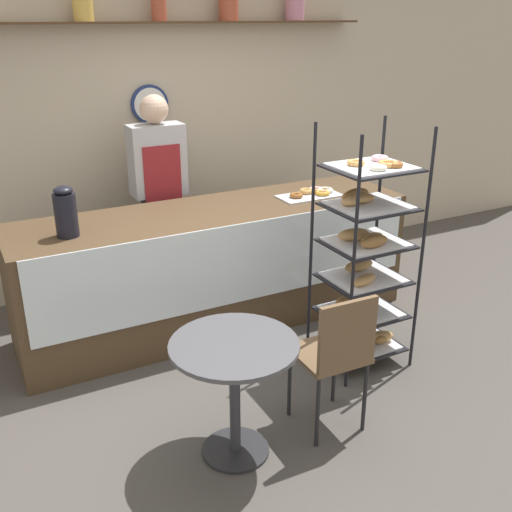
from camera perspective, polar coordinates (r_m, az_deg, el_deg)
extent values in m
plane|color=#4C4742|center=(4.11, 2.41, -12.11)|extent=(14.00, 14.00, 0.00)
cube|color=beige|center=(5.45, -8.95, 11.66)|extent=(10.00, 0.06, 2.70)
cube|color=#4C331E|center=(5.22, -8.98, 21.13)|extent=(3.71, 0.24, 0.02)
cylinder|color=gold|center=(5.05, -16.15, 21.62)|extent=(0.15, 0.15, 0.17)
cylinder|color=#B24C33|center=(5.22, -9.25, 22.31)|extent=(0.12, 0.12, 0.20)
cylinder|color=#B24C33|center=(5.45, -2.63, 22.57)|extent=(0.16, 0.16, 0.21)
cylinder|color=#CC7F99|center=(5.76, 3.73, 22.49)|extent=(0.17, 0.17, 0.20)
cylinder|color=navy|center=(5.33, -10.09, 14.03)|extent=(0.33, 0.03, 0.33)
cylinder|color=white|center=(5.31, -10.03, 14.01)|extent=(0.28, 0.00, 0.28)
cube|color=#4C3823|center=(4.70, -3.83, -0.99)|extent=(3.06, 0.79, 0.94)
cube|color=silver|center=(4.30, -1.70, -0.77)|extent=(2.93, 0.01, 0.60)
cylinder|color=black|center=(3.74, 9.24, -1.40)|extent=(0.02, 0.02, 1.68)
cylinder|color=black|center=(4.07, 15.52, 0.07)|extent=(0.02, 0.02, 1.68)
cylinder|color=black|center=(4.10, 5.28, 0.94)|extent=(0.02, 0.02, 1.68)
cylinder|color=black|center=(4.41, 11.36, 2.13)|extent=(0.02, 0.02, 1.68)
cube|color=black|center=(4.38, 9.74, -8.28)|extent=(0.53, 0.46, 0.01)
cube|color=silver|center=(4.37, 9.76, -8.14)|extent=(0.47, 0.41, 0.01)
ellipsoid|color=#B27F47|center=(4.28, 8.26, -8.09)|extent=(0.21, 0.12, 0.08)
ellipsoid|color=olive|center=(4.38, 11.89, -7.60)|extent=(0.17, 0.12, 0.08)
ellipsoid|color=tan|center=(4.38, 11.72, -7.55)|extent=(0.22, 0.13, 0.09)
ellipsoid|color=#B27F47|center=(4.26, 9.23, -8.27)|extent=(0.21, 0.12, 0.08)
cube|color=black|center=(4.26, 9.96, -5.29)|extent=(0.53, 0.46, 0.01)
cube|color=silver|center=(4.25, 9.98, -5.15)|extent=(0.47, 0.41, 0.01)
ellipsoid|color=#B27F47|center=(4.28, 8.74, -4.23)|extent=(0.21, 0.10, 0.07)
ellipsoid|color=olive|center=(4.08, 9.60, -5.55)|extent=(0.22, 0.13, 0.09)
cube|color=black|center=(4.15, 10.19, -2.14)|extent=(0.53, 0.46, 0.01)
cube|color=silver|center=(4.14, 10.21, -1.99)|extent=(0.47, 0.41, 0.01)
ellipsoid|color=tan|center=(4.21, 9.77, -0.89)|extent=(0.24, 0.09, 0.08)
ellipsoid|color=tan|center=(4.01, 10.31, -2.24)|extent=(0.23, 0.14, 0.06)
cube|color=black|center=(4.05, 10.44, 1.17)|extent=(0.53, 0.46, 0.01)
cube|color=silver|center=(4.05, 10.45, 1.33)|extent=(0.47, 0.41, 0.01)
ellipsoid|color=tan|center=(4.05, 9.91, 1.96)|extent=(0.18, 0.12, 0.06)
ellipsoid|color=olive|center=(3.93, 11.17, 1.35)|extent=(0.22, 0.09, 0.08)
ellipsoid|color=tan|center=(4.03, 9.24, 2.05)|extent=(0.24, 0.12, 0.08)
ellipsoid|color=tan|center=(3.98, 10.99, 1.60)|extent=(0.23, 0.14, 0.07)
cube|color=black|center=(3.97, 10.69, 4.63)|extent=(0.53, 0.46, 0.01)
cube|color=silver|center=(3.97, 10.70, 4.79)|extent=(0.47, 0.41, 0.01)
ellipsoid|color=tan|center=(3.97, 9.99, 5.44)|extent=(0.20, 0.14, 0.06)
ellipsoid|color=olive|center=(4.00, 9.45, 5.76)|extent=(0.24, 0.11, 0.09)
ellipsoid|color=tan|center=(3.91, 9.12, 5.21)|extent=(0.17, 0.09, 0.06)
cube|color=black|center=(3.90, 10.95, 8.22)|extent=(0.53, 0.46, 0.01)
cube|color=silver|center=(3.90, 10.97, 8.39)|extent=(0.47, 0.41, 0.01)
torus|color=tan|center=(3.88, 12.48, 8.57)|extent=(0.13, 0.13, 0.03)
torus|color=#EAB2C1|center=(4.03, 11.70, 9.12)|extent=(0.11, 0.11, 0.03)
torus|color=silver|center=(3.77, 11.58, 8.24)|extent=(0.11, 0.11, 0.03)
torus|color=tan|center=(3.87, 9.49, 8.75)|extent=(0.11, 0.11, 0.03)
torus|color=brown|center=(3.88, 13.01, 8.50)|extent=(0.11, 0.11, 0.03)
cube|color=#282833|center=(5.17, -8.88, 0.90)|extent=(0.26, 0.19, 0.93)
cube|color=#B2B2B7|center=(4.96, -9.39, 9.01)|extent=(0.44, 0.22, 0.57)
cube|color=maroon|center=(4.88, -8.87, 7.58)|extent=(0.31, 0.01, 0.48)
sphere|color=beige|center=(4.88, -9.69, 13.64)|extent=(0.23, 0.23, 0.23)
cylinder|color=#262628|center=(3.58, -1.95, -17.95)|extent=(0.38, 0.38, 0.02)
cylinder|color=#333338|center=(3.37, -2.03, -13.52)|extent=(0.06, 0.06, 0.66)
cylinder|color=#4C4C51|center=(3.18, -2.11, -8.50)|extent=(0.69, 0.69, 0.02)
cylinder|color=black|center=(3.86, 7.46, -10.66)|extent=(0.02, 0.02, 0.47)
cylinder|color=black|center=(3.71, 3.20, -11.92)|extent=(0.02, 0.02, 0.47)
cylinder|color=black|center=(3.64, 10.32, -13.04)|extent=(0.02, 0.02, 0.47)
cylinder|color=black|center=(3.49, 5.89, -14.54)|extent=(0.02, 0.02, 0.47)
cube|color=brown|center=(3.54, 6.90, -9.21)|extent=(0.39, 0.39, 0.03)
cube|color=brown|center=(3.31, 8.71, -7.44)|extent=(0.36, 0.04, 0.40)
cylinder|color=black|center=(4.11, -17.65, 3.72)|extent=(0.15, 0.15, 0.29)
ellipsoid|color=black|center=(4.07, -17.92, 5.96)|extent=(0.13, 0.13, 0.06)
cube|color=silver|center=(4.86, 5.11, 5.72)|extent=(0.51, 0.26, 0.01)
torus|color=brown|center=(4.93, 6.22, 6.17)|extent=(0.13, 0.13, 0.03)
torus|color=tan|center=(4.91, 4.79, 6.18)|extent=(0.11, 0.11, 0.04)
torus|color=#EAB2C1|center=(4.98, 5.75, 6.33)|extent=(0.12, 0.12, 0.03)
torus|color=silver|center=(4.96, 6.64, 6.25)|extent=(0.13, 0.13, 0.03)
torus|color=brown|center=(4.79, 3.85, 5.79)|extent=(0.11, 0.11, 0.03)
torus|color=gold|center=(4.88, 6.36, 5.99)|extent=(0.11, 0.11, 0.03)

